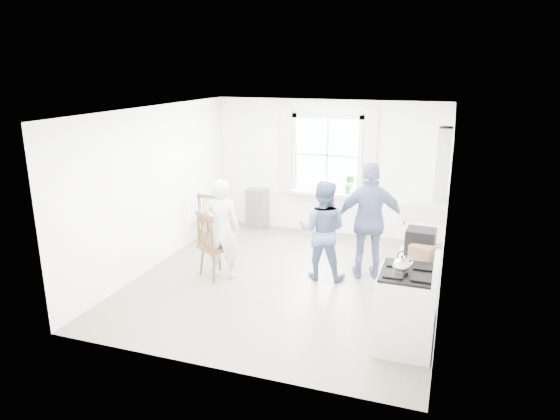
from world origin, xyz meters
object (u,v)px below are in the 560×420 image
(stereo_stack, at_px, (420,241))
(windsor_chair_a, at_px, (209,213))
(gas_stove, at_px, (406,309))
(windsor_chair_b, at_px, (209,238))
(person_right, at_px, (370,221))
(person_left, at_px, (222,229))
(person_mid, at_px, (323,230))
(low_cabinet, at_px, (417,288))

(stereo_stack, height_order, windsor_chair_a, stereo_stack)
(gas_stove, xyz_separation_m, stereo_stack, (0.07, 0.77, 0.58))
(windsor_chair_b, bearing_deg, person_right, 20.33)
(person_left, height_order, person_right, person_right)
(person_left, height_order, person_mid, person_left)
(windsor_chair_b, distance_m, person_mid, 1.74)
(person_mid, bearing_deg, person_left, 15.19)
(gas_stove, xyz_separation_m, low_cabinet, (0.07, 0.70, -0.03))
(windsor_chair_b, height_order, person_left, person_left)
(stereo_stack, distance_m, windsor_chair_b, 3.16)
(low_cabinet, xyz_separation_m, windsor_chair_a, (-3.88, 1.80, 0.13))
(person_right, bearing_deg, windsor_chair_b, 4.20)
(gas_stove, xyz_separation_m, windsor_chair_b, (-3.06, 1.04, 0.17))
(stereo_stack, bearing_deg, person_mid, 150.16)
(windsor_chair_a, distance_m, person_left, 1.66)
(low_cabinet, bearing_deg, gas_stove, -95.68)
(windsor_chair_b, height_order, person_right, person_right)
(windsor_chair_a, height_order, person_left, person_left)
(stereo_stack, relative_size, person_left, 0.24)
(gas_stove, relative_size, windsor_chair_b, 1.04)
(stereo_stack, xyz_separation_m, windsor_chair_a, (-3.87, 1.73, -0.48))
(stereo_stack, distance_m, person_right, 1.39)
(gas_stove, relative_size, person_mid, 0.72)
(gas_stove, distance_m, low_cabinet, 0.70)
(windsor_chair_b, relative_size, person_mid, 0.69)
(gas_stove, height_order, windsor_chair_a, gas_stove)
(gas_stove, bearing_deg, person_mid, 131.19)
(windsor_chair_a, xyz_separation_m, person_mid, (2.38, -0.88, 0.19))
(low_cabinet, xyz_separation_m, person_mid, (-1.49, 0.93, 0.32))
(windsor_chair_a, distance_m, person_right, 3.14)
(gas_stove, distance_m, windsor_chair_a, 4.56)
(stereo_stack, relative_size, windsor_chair_a, 0.39)
(windsor_chair_b, bearing_deg, windsor_chair_a, 116.96)
(windsor_chair_b, height_order, person_mid, person_mid)
(stereo_stack, distance_m, windsor_chair_a, 4.27)
(windsor_chair_a, bearing_deg, person_right, -11.29)
(low_cabinet, distance_m, person_left, 3.01)
(stereo_stack, bearing_deg, windsor_chair_a, 155.90)
(windsor_chair_a, bearing_deg, person_left, -56.30)
(windsor_chair_a, height_order, windsor_chair_b, windsor_chair_b)
(low_cabinet, bearing_deg, windsor_chair_a, 155.03)
(windsor_chair_a, bearing_deg, gas_stove, -33.34)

